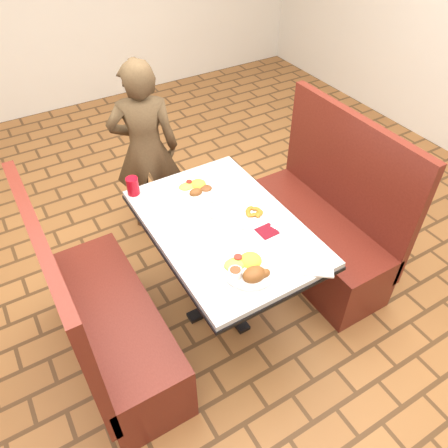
{
  "coord_description": "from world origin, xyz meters",
  "views": [
    {
      "loc": [
        -0.97,
        -1.63,
        2.46
      ],
      "look_at": [
        0.0,
        0.0,
        0.75
      ],
      "focal_mm": 35.0,
      "sensor_mm": 36.0,
      "label": 1
    }
  ],
  "objects_px": {
    "booth_bench_right": "(319,229)",
    "near_dinner_plate": "(249,266)",
    "red_tumbler": "(133,186)",
    "booth_bench_left": "(106,325)",
    "plantain_plate": "(254,213)",
    "dining_table": "(224,236)",
    "far_dinner_plate": "(196,187)",
    "diner_person": "(146,150)"
  },
  "relations": [
    {
      "from": "far_dinner_plate",
      "to": "plantain_plate",
      "type": "height_order",
      "value": "far_dinner_plate"
    },
    {
      "from": "booth_bench_right",
      "to": "booth_bench_left",
      "type": "bearing_deg",
      "value": 180.0
    },
    {
      "from": "red_tumbler",
      "to": "booth_bench_left",
      "type": "bearing_deg",
      "value": -129.87
    },
    {
      "from": "plantain_plate",
      "to": "dining_table",
      "type": "bearing_deg",
      "value": 175.12
    },
    {
      "from": "diner_person",
      "to": "near_dinner_plate",
      "type": "height_order",
      "value": "diner_person"
    },
    {
      "from": "diner_person",
      "to": "booth_bench_left",
      "type": "bearing_deg",
      "value": 74.77
    },
    {
      "from": "booth_bench_right",
      "to": "diner_person",
      "type": "relative_size",
      "value": 0.86
    },
    {
      "from": "near_dinner_plate",
      "to": "plantain_plate",
      "type": "distance_m",
      "value": 0.46
    },
    {
      "from": "booth_bench_right",
      "to": "near_dinner_plate",
      "type": "distance_m",
      "value": 1.06
    },
    {
      "from": "far_dinner_plate",
      "to": "booth_bench_left",
      "type": "bearing_deg",
      "value": -155.22
    },
    {
      "from": "booth_bench_right",
      "to": "plantain_plate",
      "type": "bearing_deg",
      "value": -178.38
    },
    {
      "from": "diner_person",
      "to": "far_dinner_plate",
      "type": "relative_size",
      "value": 5.44
    },
    {
      "from": "dining_table",
      "to": "booth_bench_left",
      "type": "distance_m",
      "value": 0.86
    },
    {
      "from": "dining_table",
      "to": "diner_person",
      "type": "relative_size",
      "value": 0.87
    },
    {
      "from": "dining_table",
      "to": "near_dinner_plate",
      "type": "bearing_deg",
      "value": -101.32
    },
    {
      "from": "booth_bench_left",
      "to": "near_dinner_plate",
      "type": "xyz_separation_m",
      "value": [
        0.72,
        -0.38,
        0.45
      ]
    },
    {
      "from": "dining_table",
      "to": "red_tumbler",
      "type": "xyz_separation_m",
      "value": [
        -0.34,
        0.55,
        0.15
      ]
    },
    {
      "from": "booth_bench_right",
      "to": "diner_person",
      "type": "xyz_separation_m",
      "value": [
        -0.85,
        1.06,
        0.37
      ]
    },
    {
      "from": "dining_table",
      "to": "booth_bench_left",
      "type": "xyz_separation_m",
      "value": [
        -0.8,
        0.0,
        -0.32
      ]
    },
    {
      "from": "diner_person",
      "to": "plantain_plate",
      "type": "height_order",
      "value": "diner_person"
    },
    {
      "from": "far_dinner_plate",
      "to": "near_dinner_plate",
      "type": "bearing_deg",
      "value": -96.95
    },
    {
      "from": "booth_bench_left",
      "to": "diner_person",
      "type": "relative_size",
      "value": 0.86
    },
    {
      "from": "booth_bench_left",
      "to": "far_dinner_plate",
      "type": "distance_m",
      "value": 1.0
    },
    {
      "from": "booth_bench_left",
      "to": "red_tumbler",
      "type": "bearing_deg",
      "value": 50.13
    },
    {
      "from": "diner_person",
      "to": "red_tumbler",
      "type": "bearing_deg",
      "value": 80.36
    },
    {
      "from": "booth_bench_left",
      "to": "booth_bench_right",
      "type": "height_order",
      "value": "same"
    },
    {
      "from": "diner_person",
      "to": "near_dinner_plate",
      "type": "bearing_deg",
      "value": 108.87
    },
    {
      "from": "booth_bench_left",
      "to": "far_dinner_plate",
      "type": "height_order",
      "value": "booth_bench_left"
    },
    {
      "from": "booth_bench_right",
      "to": "red_tumbler",
      "type": "bearing_deg",
      "value": 154.45
    },
    {
      "from": "booth_bench_right",
      "to": "red_tumbler",
      "type": "xyz_separation_m",
      "value": [
        -1.14,
        0.55,
        0.48
      ]
    },
    {
      "from": "dining_table",
      "to": "booth_bench_right",
      "type": "height_order",
      "value": "booth_bench_right"
    },
    {
      "from": "far_dinner_plate",
      "to": "plantain_plate",
      "type": "xyz_separation_m",
      "value": [
        0.18,
        -0.39,
        -0.01
      ]
    },
    {
      "from": "near_dinner_plate",
      "to": "booth_bench_right",
      "type": "bearing_deg",
      "value": 23.5
    },
    {
      "from": "near_dinner_plate",
      "to": "red_tumbler",
      "type": "bearing_deg",
      "value": 106.07
    },
    {
      "from": "booth_bench_right",
      "to": "near_dinner_plate",
      "type": "relative_size",
      "value": 4.02
    },
    {
      "from": "dining_table",
      "to": "red_tumbler",
      "type": "height_order",
      "value": "red_tumbler"
    },
    {
      "from": "booth_bench_left",
      "to": "plantain_plate",
      "type": "xyz_separation_m",
      "value": [
        1.0,
        -0.02,
        0.43
      ]
    },
    {
      "from": "dining_table",
      "to": "red_tumbler",
      "type": "bearing_deg",
      "value": 122.14
    },
    {
      "from": "dining_table",
      "to": "booth_bench_right",
      "type": "bearing_deg",
      "value": 0.0
    },
    {
      "from": "plantain_plate",
      "to": "red_tumbler",
      "type": "xyz_separation_m",
      "value": [
        -0.54,
        0.56,
        0.05
      ]
    },
    {
      "from": "booth_bench_left",
      "to": "booth_bench_right",
      "type": "xyz_separation_m",
      "value": [
        1.6,
        0.0,
        0.0
      ]
    },
    {
      "from": "diner_person",
      "to": "plantain_plate",
      "type": "bearing_deg",
      "value": 122.87
    }
  ]
}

